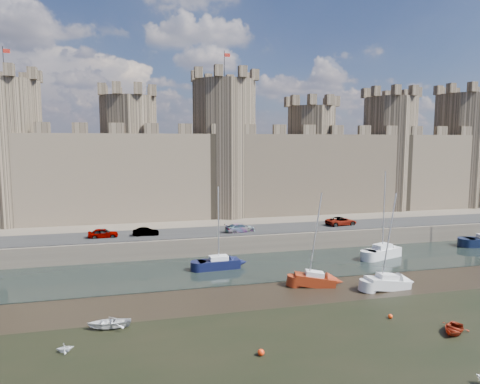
# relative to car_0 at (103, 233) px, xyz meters

# --- Properties ---
(ground) EXTENTS (160.00, 160.00, 0.00)m
(ground) POSITION_rel_car_0_xyz_m (17.55, -33.58, -3.15)
(ground) COLOR black
(ground) RESTS_ON ground
(water_channel) EXTENTS (160.00, 12.00, 0.08)m
(water_channel) POSITION_rel_car_0_xyz_m (17.55, -9.58, -3.11)
(water_channel) COLOR black
(water_channel) RESTS_ON ground
(quay) EXTENTS (160.00, 60.00, 2.50)m
(quay) POSITION_rel_car_0_xyz_m (17.55, 26.42, -1.90)
(quay) COLOR #4C443A
(quay) RESTS_ON ground
(road) EXTENTS (160.00, 7.00, 0.10)m
(road) POSITION_rel_car_0_xyz_m (17.55, 0.42, -0.60)
(road) COLOR black
(road) RESTS_ON quay
(castle) EXTENTS (108.50, 11.00, 29.00)m
(castle) POSITION_rel_car_0_xyz_m (16.92, 14.42, 8.52)
(castle) COLOR #42382B
(castle) RESTS_ON quay
(car_0) EXTENTS (3.84, 1.55, 1.31)m
(car_0) POSITION_rel_car_0_xyz_m (0.00, 0.00, 0.00)
(car_0) COLOR gray
(car_0) RESTS_ON quay
(car_1) EXTENTS (3.54, 1.44, 1.14)m
(car_1) POSITION_rel_car_0_xyz_m (5.53, -0.08, -0.08)
(car_1) COLOR gray
(car_1) RESTS_ON quay
(car_2) EXTENTS (4.58, 2.46, 1.26)m
(car_2) POSITION_rel_car_0_xyz_m (18.55, -0.80, -0.02)
(car_2) COLOR gray
(car_2) RESTS_ON quay
(car_3) EXTENTS (5.05, 2.82, 1.33)m
(car_3) POSITION_rel_car_0_xyz_m (34.67, 0.28, 0.01)
(car_3) COLOR gray
(car_3) RESTS_ON quay
(sailboat_1) EXTENTS (5.03, 2.19, 9.89)m
(sailboat_1) POSITION_rel_car_0_xyz_m (13.78, -9.33, -2.37)
(sailboat_1) COLOR black
(sailboat_1) RESTS_ON ground
(sailboat_2) EXTENTS (5.65, 3.62, 11.37)m
(sailboat_2) POSITION_rel_car_0_xyz_m (35.60, -9.61, -2.27)
(sailboat_2) COLOR silver
(sailboat_2) RESTS_ON ground
(sailboat_4) EXTENTS (4.54, 2.64, 9.97)m
(sailboat_4) POSITION_rel_car_0_xyz_m (22.48, -17.65, -2.42)
(sailboat_4) COLOR maroon
(sailboat_4) RESTS_ON ground
(sailboat_5) EXTENTS (4.74, 2.03, 10.04)m
(sailboat_5) POSITION_rel_car_0_xyz_m (29.43, -20.32, -2.43)
(sailboat_5) COLOR silver
(sailboat_5) RESTS_ON ground
(dinghy_3) EXTENTS (1.27, 1.10, 0.65)m
(dinghy_3) POSITION_rel_car_0_xyz_m (-0.96, -26.73, -2.83)
(dinghy_3) COLOR white
(dinghy_3) RESTS_ON ground
(dinghy_4) EXTENTS (3.57, 3.46, 0.60)m
(dinghy_4) POSITION_rel_car_0_xyz_m (28.69, -30.81, -2.85)
(dinghy_4) COLOR maroon
(dinghy_4) RESTS_ON ground
(dinghy_6) EXTENTS (3.51, 2.53, 0.72)m
(dinghy_6) POSITION_rel_car_0_xyz_m (1.93, -23.20, -2.79)
(dinghy_6) COLOR silver
(dinghy_6) RESTS_ON ground
(buoy_0) EXTENTS (0.49, 0.49, 0.49)m
(buoy_0) POSITION_rel_car_0_xyz_m (12.70, -30.60, -2.91)
(buoy_0) COLOR red
(buoy_0) RESTS_ON ground
(buoy_1) EXTENTS (0.39, 0.39, 0.39)m
(buoy_1) POSITION_rel_car_0_xyz_m (25.40, -27.08, -2.96)
(buoy_1) COLOR #FB3A0B
(buoy_1) RESTS_ON ground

